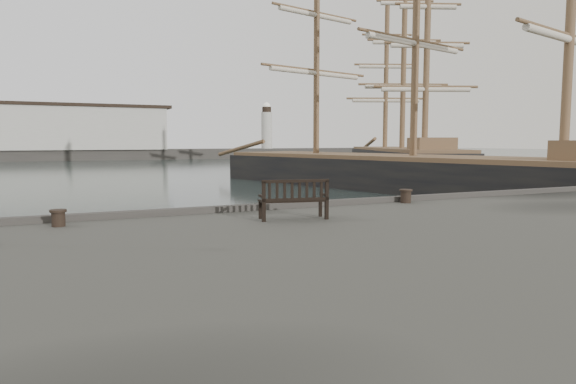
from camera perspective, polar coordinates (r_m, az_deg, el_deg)
name	(u,v)px	position (r m, az deg, el deg)	size (l,w,h in m)	color
ground	(262,259)	(16.01, -2.93, -7.44)	(400.00, 400.00, 0.00)	black
breakwater	(58,138)	(106.50, -24.17, 5.54)	(140.00, 9.50, 12.20)	#383530
bench	(293,207)	(13.62, 0.61, -1.66)	(1.89, 0.94, 1.04)	black
bollard_left	(58,218)	(13.68, -24.16, -2.65)	(0.39, 0.39, 0.41)	black
bollard_right	(406,196)	(17.69, 12.95, -0.44)	(0.44, 0.44, 0.46)	black
tall_ship_main	(412,180)	(39.22, 13.65, 1.27)	(16.92, 38.59, 28.43)	black
tall_ship_far	(401,165)	(60.49, 12.49, 2.90)	(17.21, 30.10, 25.62)	black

